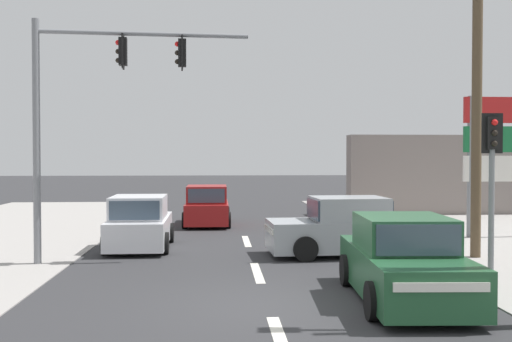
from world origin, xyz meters
TOP-DOWN VIEW (x-y plane):
  - ground_plane at (0.00, 0.00)m, footprint 140.00×140.00m
  - lane_dash_near at (0.00, -2.00)m, footprint 0.20×2.40m
  - lane_dash_mid at (0.00, 3.00)m, footprint 0.20×2.40m
  - lane_dash_far at (0.00, 8.00)m, footprint 0.20×2.40m
  - utility_pole_midground_right at (5.82, 4.57)m, footprint 1.80×0.26m
  - traffic_signal_mast at (-4.02, 4.45)m, footprint 5.28×0.56m
  - pedestal_signal_right_kerb at (4.83, 1.59)m, footprint 0.44×0.29m
  - shopping_plaza_sign at (8.11, 8.31)m, footprint 2.10×0.16m
  - shopfront_wall_far at (11.00, 16.00)m, footprint 12.00×1.00m
  - sedan_receding_far at (2.57, 5.23)m, footprint 4.31×2.05m
  - hatchback_kerbside_parked at (-3.13, 6.71)m, footprint 1.81×3.66m
  - hatchback_crossing_left at (-1.30, 12.39)m, footprint 1.79×3.64m
  - sedan_oncoming_near at (2.52, 0.18)m, footprint 2.05×4.31m

SIDE VIEW (x-z plane):
  - ground_plane at x=0.00m, z-range 0.00..0.00m
  - lane_dash_near at x=0.00m, z-range 0.00..0.01m
  - lane_dash_mid at x=0.00m, z-range 0.00..0.01m
  - lane_dash_far at x=0.00m, z-range 0.00..0.01m
  - hatchback_kerbside_parked at x=-3.13m, z-range -0.06..1.47m
  - hatchback_crossing_left at x=-1.30m, z-range -0.06..1.47m
  - sedan_receding_far at x=2.57m, z-range -0.08..1.48m
  - sedan_oncoming_near at x=2.52m, z-range -0.08..1.48m
  - shopfront_wall_far at x=11.00m, z-range 0.00..3.60m
  - pedestal_signal_right_kerb at x=4.83m, z-range 0.64..4.20m
  - shopping_plaza_sign at x=8.11m, z-range 0.68..5.28m
  - traffic_signal_mast at x=-4.02m, z-range 1.15..7.15m
  - utility_pole_midground_right at x=5.82m, z-range 0.24..9.62m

